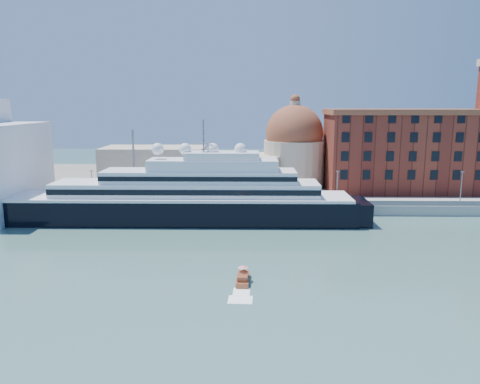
{
  "coord_description": "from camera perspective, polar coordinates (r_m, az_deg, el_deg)",
  "views": [
    {
      "loc": [
        8.16,
        -81.39,
        26.69
      ],
      "look_at": [
        6.53,
        18.0,
        7.91
      ],
      "focal_mm": 35.0,
      "sensor_mm": 36.0,
      "label": 1
    }
  ],
  "objects": [
    {
      "name": "land",
      "position": [
        158.7,
        -2.02,
        1.38
      ],
      "size": [
        260.0,
        72.0,
        2.0
      ],
      "primitive_type": "cube",
      "color": "slate",
      "rests_on": "ground"
    },
    {
      "name": "water_taxi",
      "position": [
        72.05,
        0.36,
        -10.5
      ],
      "size": [
        2.14,
        5.7,
        2.67
      ],
      "rotation": [
        0.0,
        0.0,
        -0.05
      ],
      "color": "maroon",
      "rests_on": "ground"
    },
    {
      "name": "warehouse",
      "position": [
        141.0,
        19.12,
        4.86
      ],
      "size": [
        43.0,
        19.0,
        23.25
      ],
      "color": "maroon",
      "rests_on": "land"
    },
    {
      "name": "quay_fence",
      "position": [
        113.67,
        -3.2,
        -1.3
      ],
      "size": [
        180.0,
        0.1,
        1.2
      ],
      "primitive_type": "cube",
      "color": "slate",
      "rests_on": "quay"
    },
    {
      "name": "lamp_posts",
      "position": [
        116.77,
        -9.35,
        2.26
      ],
      "size": [
        120.8,
        2.4,
        18.0
      ],
      "color": "slate",
      "rests_on": "quay"
    },
    {
      "name": "superyacht",
      "position": [
        108.28,
        -8.94,
        -1.16
      ],
      "size": [
        90.86,
        12.6,
        27.15
      ],
      "color": "black",
      "rests_on": "ground"
    },
    {
      "name": "church",
      "position": [
        140.01,
        0.21,
        4.23
      ],
      "size": [
        66.0,
        18.0,
        25.5
      ],
      "color": "beige",
      "rests_on": "land"
    },
    {
      "name": "quay",
      "position": [
        118.44,
        -3.03,
        -1.72
      ],
      "size": [
        180.0,
        10.0,
        2.5
      ],
      "primitive_type": "cube",
      "color": "gray",
      "rests_on": "ground"
    },
    {
      "name": "ground",
      "position": [
        86.04,
        -4.58,
        -7.41
      ],
      "size": [
        400.0,
        400.0,
        0.0
      ],
      "primitive_type": "plane",
      "color": "#355B55",
      "rests_on": "ground"
    }
  ]
}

